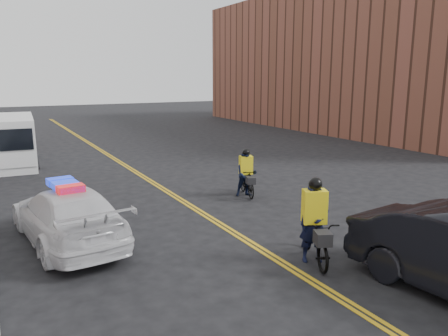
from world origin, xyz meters
name	(u,v)px	position (x,y,z in m)	size (l,w,h in m)	color
ground	(244,239)	(0.00, 0.00, 0.00)	(120.00, 120.00, 0.00)	black
center_line_left	(145,179)	(-0.08, 8.00, 0.01)	(0.10, 60.00, 0.01)	gold
center_line_right	(148,178)	(0.08, 8.00, 0.01)	(0.10, 60.00, 0.01)	gold
building_across	(359,61)	(22.00, 18.00, 5.50)	(12.00, 30.00, 11.00)	brown
police_cruiser	(67,215)	(-4.14, 2.05, 0.74)	(2.60, 5.26, 1.63)	silver
cargo_van	(11,142)	(-4.78, 13.89, 1.16)	(2.48, 5.79, 2.37)	silver
cyclist_near	(313,233)	(0.69, -1.97, 0.71)	(1.50, 2.18, 2.03)	black
cyclist_far	(246,178)	(2.30, 3.68, 0.68)	(0.92, 1.78, 1.73)	black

